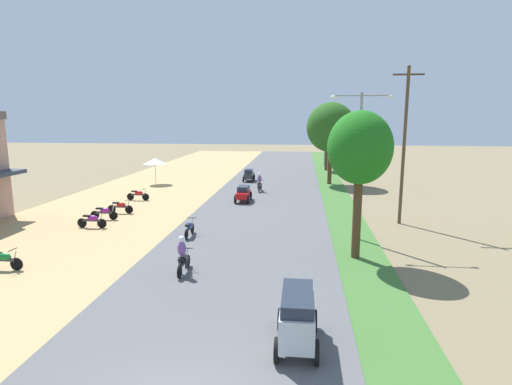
{
  "coord_description": "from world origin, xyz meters",
  "views": [
    {
      "loc": [
        2.82,
        -7.36,
        6.6
      ],
      "look_at": [
        -0.35,
        21.25,
        1.28
      ],
      "focal_mm": 29.12,
      "sensor_mm": 36.0,
      "label": 1
    }
  ],
  "objects_px": {
    "motorbike_ahead_third": "(260,183)",
    "car_hatchback_charcoal": "(249,175)",
    "parked_motorbike_third": "(104,212)",
    "car_van_silver": "(297,315)",
    "median_tree_nearest": "(360,149)",
    "car_sedan_red": "(243,193)",
    "parked_motorbike_fourth": "(121,206)",
    "parked_motorbike_fifth": "(138,194)",
    "utility_pole_near": "(404,144)",
    "vendor_umbrella": "(155,161)",
    "median_tree_second": "(331,127)",
    "streetlamp_mid": "(325,134)",
    "motorbike_ahead_second": "(189,228)",
    "parked_motorbike_second": "(92,220)",
    "parked_motorbike_nearest": "(3,259)",
    "streetlamp_near": "(359,156)",
    "motorbike_foreground_rider": "(183,256)",
    "median_tree_third": "(327,124)"
  },
  "relations": [
    {
      "from": "parked_motorbike_nearest",
      "to": "parked_motorbike_second",
      "type": "distance_m",
      "value": 6.93
    },
    {
      "from": "median_tree_second",
      "to": "motorbike_ahead_second",
      "type": "relative_size",
      "value": 4.36
    },
    {
      "from": "parked_motorbike_nearest",
      "to": "parked_motorbike_second",
      "type": "relative_size",
      "value": 1.0
    },
    {
      "from": "motorbike_ahead_third",
      "to": "car_hatchback_charcoal",
      "type": "bearing_deg",
      "value": 106.56
    },
    {
      "from": "median_tree_nearest",
      "to": "car_sedan_red",
      "type": "distance_m",
      "value": 14.74
    },
    {
      "from": "parked_motorbike_third",
      "to": "motorbike_ahead_third",
      "type": "relative_size",
      "value": 1.0
    },
    {
      "from": "parked_motorbike_fourth",
      "to": "streetlamp_near",
      "type": "height_order",
      "value": "streetlamp_near"
    },
    {
      "from": "utility_pole_near",
      "to": "parked_motorbike_fifth",
      "type": "bearing_deg",
      "value": 165.5
    },
    {
      "from": "car_hatchback_charcoal",
      "to": "motorbike_ahead_second",
      "type": "height_order",
      "value": "car_hatchback_charcoal"
    },
    {
      "from": "streetlamp_near",
      "to": "motorbike_ahead_second",
      "type": "xyz_separation_m",
      "value": [
        -9.03,
        -0.66,
        -3.94
      ]
    },
    {
      "from": "motorbike_ahead_second",
      "to": "parked_motorbike_second",
      "type": "bearing_deg",
      "value": 169.62
    },
    {
      "from": "parked_motorbike_third",
      "to": "parked_motorbike_fourth",
      "type": "bearing_deg",
      "value": 81.08
    },
    {
      "from": "streetlamp_near",
      "to": "car_van_silver",
      "type": "distance_m",
      "value": 12.05
    },
    {
      "from": "median_tree_second",
      "to": "car_hatchback_charcoal",
      "type": "distance_m",
      "value": 9.35
    },
    {
      "from": "utility_pole_near",
      "to": "car_sedan_red",
      "type": "bearing_deg",
      "value": 153.32
    },
    {
      "from": "car_van_silver",
      "to": "parked_motorbike_third",
      "type": "bearing_deg",
      "value": 132.5
    },
    {
      "from": "vendor_umbrella",
      "to": "streetlamp_near",
      "type": "xyz_separation_m",
      "value": [
        17.11,
        -16.53,
        2.21
      ]
    },
    {
      "from": "parked_motorbike_fourth",
      "to": "car_sedan_red",
      "type": "relative_size",
      "value": 0.8
    },
    {
      "from": "parked_motorbike_nearest",
      "to": "parked_motorbike_third",
      "type": "xyz_separation_m",
      "value": [
        0.19,
        8.9,
        0.0
      ]
    },
    {
      "from": "utility_pole_near",
      "to": "car_van_silver",
      "type": "xyz_separation_m",
      "value": [
        -6.15,
        -14.9,
        -3.91
      ]
    },
    {
      "from": "car_van_silver",
      "to": "car_sedan_red",
      "type": "xyz_separation_m",
      "value": [
        -4.41,
        20.21,
        -0.28
      ]
    },
    {
      "from": "median_tree_nearest",
      "to": "motorbike_ahead_third",
      "type": "bearing_deg",
      "value": 110.5
    },
    {
      "from": "median_tree_second",
      "to": "streetlamp_mid",
      "type": "relative_size",
      "value": 1.08
    },
    {
      "from": "streetlamp_near",
      "to": "motorbike_ahead_second",
      "type": "relative_size",
      "value": 4.29
    },
    {
      "from": "car_hatchback_charcoal",
      "to": "parked_motorbike_fifth",
      "type": "bearing_deg",
      "value": -125.25
    },
    {
      "from": "median_tree_third",
      "to": "utility_pole_near",
      "type": "xyz_separation_m",
      "value": [
        3.15,
        -25.2,
        -0.7
      ]
    },
    {
      "from": "utility_pole_near",
      "to": "vendor_umbrella",
      "type": "bearing_deg",
      "value": 147.77
    },
    {
      "from": "parked_motorbike_fifth",
      "to": "motorbike_ahead_second",
      "type": "relative_size",
      "value": 1.0
    },
    {
      "from": "car_hatchback_charcoal",
      "to": "parked_motorbike_third",
      "type": "bearing_deg",
      "value": -113.31
    },
    {
      "from": "parked_motorbike_second",
      "to": "median_tree_third",
      "type": "height_order",
      "value": "median_tree_third"
    },
    {
      "from": "car_hatchback_charcoal",
      "to": "motorbike_ahead_third",
      "type": "xyz_separation_m",
      "value": [
        1.67,
        -5.62,
        0.11
      ]
    },
    {
      "from": "parked_motorbike_fifth",
      "to": "car_van_silver",
      "type": "distance_m",
      "value": 23.5
    },
    {
      "from": "parked_motorbike_fourth",
      "to": "median_tree_nearest",
      "type": "xyz_separation_m",
      "value": [
        14.8,
        -7.35,
        4.58
      ]
    },
    {
      "from": "parked_motorbike_nearest",
      "to": "motorbike_ahead_second",
      "type": "height_order",
      "value": "motorbike_ahead_second"
    },
    {
      "from": "streetlamp_near",
      "to": "car_van_silver",
      "type": "bearing_deg",
      "value": -105.16
    },
    {
      "from": "parked_motorbike_third",
      "to": "car_sedan_red",
      "type": "height_order",
      "value": "car_sedan_red"
    },
    {
      "from": "vendor_umbrella",
      "to": "median_tree_nearest",
      "type": "xyz_separation_m",
      "value": [
        16.72,
        -19.64,
        2.82
      ]
    },
    {
      "from": "parked_motorbike_second",
      "to": "streetlamp_mid",
      "type": "bearing_deg",
      "value": 65.05
    },
    {
      "from": "parked_motorbike_nearest",
      "to": "parked_motorbike_fifth",
      "type": "xyz_separation_m",
      "value": [
        -0.05,
        15.08,
        0.0
      ]
    },
    {
      "from": "median_tree_nearest",
      "to": "motorbike_ahead_third",
      "type": "height_order",
      "value": "median_tree_nearest"
    },
    {
      "from": "streetlamp_mid",
      "to": "motorbike_ahead_third",
      "type": "height_order",
      "value": "streetlamp_mid"
    },
    {
      "from": "parked_motorbike_second",
      "to": "parked_motorbike_fifth",
      "type": "xyz_separation_m",
      "value": [
        -0.45,
        8.16,
        0.0
      ]
    },
    {
      "from": "parked_motorbike_second",
      "to": "vendor_umbrella",
      "type": "xyz_separation_m",
      "value": [
        -1.85,
        16.05,
        1.75
      ]
    },
    {
      "from": "streetlamp_near",
      "to": "car_hatchback_charcoal",
      "type": "distance_m",
      "value": 21.2
    },
    {
      "from": "parked_motorbike_fifth",
      "to": "car_van_silver",
      "type": "xyz_separation_m",
      "value": [
        12.69,
        -19.77,
        0.47
      ]
    },
    {
      "from": "parked_motorbike_third",
      "to": "car_van_silver",
      "type": "height_order",
      "value": "car_van_silver"
    },
    {
      "from": "parked_motorbike_second",
      "to": "median_tree_third",
      "type": "bearing_deg",
      "value": 61.86
    },
    {
      "from": "car_van_silver",
      "to": "motorbike_foreground_rider",
      "type": "xyz_separation_m",
      "value": [
        -4.82,
        5.11,
        -0.17
      ]
    },
    {
      "from": "parked_motorbike_second",
      "to": "median_tree_nearest",
      "type": "xyz_separation_m",
      "value": [
        14.86,
        -3.59,
        4.58
      ]
    },
    {
      "from": "parked_motorbike_fourth",
      "to": "parked_motorbike_fifth",
      "type": "relative_size",
      "value": 1.0
    }
  ]
}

